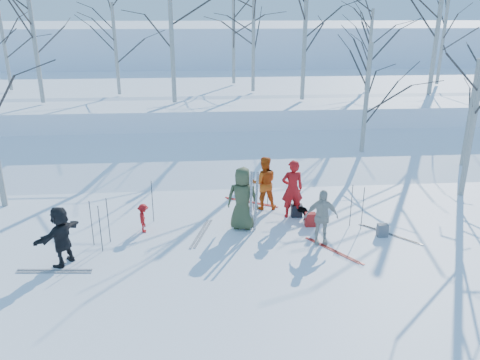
{
  "coord_description": "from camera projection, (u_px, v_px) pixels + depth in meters",
  "views": [
    {
      "loc": [
        -1.07,
        -11.93,
        6.17
      ],
      "look_at": [
        0.0,
        1.5,
        1.3
      ],
      "focal_mm": 35.0,
      "sensor_mm": 36.0,
      "label": 1
    }
  ],
  "objects": [
    {
      "name": "birch_edge_c",
      "position": [
        469.0,
        118.0,
        18.2
      ],
      "size": [
        3.76,
        3.76,
        4.51
      ],
      "primitive_type": null,
      "color": "silver",
      "rests_on": "ground"
    },
    {
      "name": "upright_ski_left",
      "position": [
        251.0,
        201.0,
        13.63
      ],
      "size": [
        0.08,
        0.16,
        1.9
      ],
      "primitive_type": "cube",
      "rotation": [
        0.07,
        0.0,
        0.07
      ],
      "color": "silver",
      "rests_on": "ground"
    },
    {
      "name": "birch_plateau_b",
      "position": [
        4.0,
        44.0,
        24.27
      ],
      "size": [
        3.88,
        3.88,
        4.69
      ],
      "primitive_type": null,
      "color": "silver",
      "rests_on": "snow_plateau"
    },
    {
      "name": "birch_edge_b",
      "position": [
        475.0,
        109.0,
        15.64
      ],
      "size": [
        4.95,
        4.95,
        6.21
      ],
      "primitive_type": null,
      "color": "silver",
      "rests_on": "ground"
    },
    {
      "name": "skier_cream_east",
      "position": [
        321.0,
        217.0,
        12.96
      ],
      "size": [
        0.95,
        0.43,
        1.59
      ],
      "primitive_type": "imported",
      "rotation": [
        0.0,
        0.0,
        -0.04
      ],
      "color": "beige",
      "rests_on": "ground"
    },
    {
      "name": "birch_plateau_d",
      "position": [
        116.0,
        50.0,
        23.01
      ],
      "size": [
        3.67,
        3.67,
        4.38
      ],
      "primitive_type": null,
      "color": "silver",
      "rests_on": "snow_plateau"
    },
    {
      "name": "ski_pair_e",
      "position": [
        251.0,
        202.0,
        16.02
      ],
      "size": [
        1.82,
        2.07,
        0.02
      ],
      "primitive_type": null,
      "rotation": [
        0.0,
        0.0,
        1.06
      ],
      "color": "red",
      "rests_on": "ground"
    },
    {
      "name": "skier_grey_west",
      "position": [
        61.0,
        236.0,
        11.88
      ],
      "size": [
        1.13,
        1.52,
        1.59
      ],
      "primitive_type": "imported",
      "rotation": [
        0.0,
        0.0,
        4.2
      ],
      "color": "black",
      "rests_on": "ground"
    },
    {
      "name": "ski_pole_g",
      "position": [
        254.0,
        191.0,
        15.17
      ],
      "size": [
        0.02,
        0.02,
        1.34
      ],
      "primitive_type": "cylinder",
      "color": "black",
      "rests_on": "ground"
    },
    {
      "name": "ski_pair_d",
      "position": [
        390.0,
        234.0,
        13.72
      ],
      "size": [
        2.09,
        2.1,
        0.02
      ],
      "primitive_type": null,
      "rotation": [
        0.0,
        0.0,
        0.73
      ],
      "color": "silver",
      "rests_on": "ground"
    },
    {
      "name": "backpack_red",
      "position": [
        310.0,
        219.0,
        14.21
      ],
      "size": [
        0.32,
        0.22,
        0.42
      ],
      "primitive_type": "cube",
      "color": "#AF1D1A",
      "rests_on": "ground"
    },
    {
      "name": "ground",
      "position": [
        244.0,
        240.0,
        13.36
      ],
      "size": [
        120.0,
        120.0,
        0.0
      ],
      "primitive_type": "plane",
      "color": "white",
      "rests_on": "ground"
    },
    {
      "name": "birch_plateau_a",
      "position": [
        443.0,
        36.0,
        26.16
      ],
      "size": [
        4.33,
        4.33,
        5.32
      ],
      "primitive_type": null,
      "color": "silver",
      "rests_on": "snow_plateau"
    },
    {
      "name": "birch_plateau_h",
      "position": [
        171.0,
        25.0,
        20.53
      ],
      "size": [
        5.35,
        5.35,
        6.78
      ],
      "primitive_type": null,
      "color": "silver",
      "rests_on": "snow_plateau"
    },
    {
      "name": "ski_pole_a",
      "position": [
        351.0,
        206.0,
        14.04
      ],
      "size": [
        0.02,
        0.02,
        1.34
      ],
      "primitive_type": "cylinder",
      "color": "black",
      "rests_on": "ground"
    },
    {
      "name": "birch_plateau_e",
      "position": [
        440.0,
        14.0,
        22.56
      ],
      "size": [
        5.99,
        5.99,
        7.7
      ],
      "primitive_type": null,
      "color": "silver",
      "rests_on": "snow_plateau"
    },
    {
      "name": "birch_edge_e",
      "position": [
        366.0,
        107.0,
        18.85
      ],
      "size": [
        4.14,
        4.14,
        5.05
      ],
      "primitive_type": null,
      "color": "silver",
      "rests_on": "ground"
    },
    {
      "name": "birch_plateau_i",
      "position": [
        33.0,
        33.0,
        20.56
      ],
      "size": [
        4.91,
        4.91,
        6.16
      ],
      "primitive_type": null,
      "color": "silver",
      "rests_on": "snow_plateau"
    },
    {
      "name": "backpack_dark",
      "position": [
        297.0,
        211.0,
        14.86
      ],
      "size": [
        0.34,
        0.24,
        0.4
      ],
      "primitive_type": "cube",
      "color": "black",
      "rests_on": "ground"
    },
    {
      "name": "ski_pole_b",
      "position": [
        152.0,
        201.0,
        14.36
      ],
      "size": [
        0.02,
        0.02,
        1.34
      ],
      "primitive_type": "cylinder",
      "color": "black",
      "rests_on": "ground"
    },
    {
      "name": "ski_pole_d",
      "position": [
        251.0,
        192.0,
        15.14
      ],
      "size": [
        0.02,
        0.02,
        1.34
      ],
      "primitive_type": "cylinder",
      "color": "black",
      "rests_on": "ground"
    },
    {
      "name": "skier_olive_center",
      "position": [
        242.0,
        199.0,
        13.81
      ],
      "size": [
        1.05,
        0.81,
        1.92
      ],
      "primitive_type": "imported",
      "rotation": [
        0.0,
        0.0,
        2.9
      ],
      "color": "#3B4529",
      "rests_on": "ground"
    },
    {
      "name": "ski_pole_i",
      "position": [
        363.0,
        208.0,
        13.85
      ],
      "size": [
        0.02,
        0.02,
        1.34
      ],
      "primitive_type": "cylinder",
      "color": "black",
      "rests_on": "ground"
    },
    {
      "name": "upright_ski_right",
      "position": [
        256.0,
        202.0,
        13.61
      ],
      "size": [
        0.13,
        0.23,
        1.89
      ],
      "primitive_type": "cube",
      "rotation": [
        0.1,
        0.0,
        0.31
      ],
      "color": "silver",
      "rests_on": "ground"
    },
    {
      "name": "snow_ramp",
      "position": [
        230.0,
        162.0,
        19.87
      ],
      "size": [
        70.0,
        9.49,
        4.12
      ],
      "primitive_type": "cube",
      "rotation": [
        0.3,
        0.0,
        0.0
      ],
      "color": "white",
      "rests_on": "ground"
    },
    {
      "name": "birch_plateau_g",
      "position": [
        253.0,
        42.0,
        23.84
      ],
      "size": [
        4.09,
        4.09,
        4.98
      ],
      "primitive_type": null,
      "color": "silver",
      "rests_on": "snow_plateau"
    },
    {
      "name": "ski_pole_h",
      "position": [
        100.0,
        229.0,
        12.53
      ],
      "size": [
        0.02,
        0.02,
        1.34
      ],
      "primitive_type": "cylinder",
      "color": "black",
      "rests_on": "ground"
    },
    {
      "name": "ski_pair_b",
      "position": [
        201.0,
        233.0,
        13.76
      ],
      "size": [
        1.19,
        2.0,
        0.02
      ],
      "primitive_type": null,
      "rotation": [
        0.0,
        0.0,
        -0.27
      ],
      "color": "silver",
      "rests_on": "ground"
    },
    {
      "name": "snow_plateau",
      "position": [
        220.0,
        100.0,
        28.96
      ],
      "size": [
        70.0,
        18.0,
        2.2
      ],
      "primitive_type": "cube",
      "color": "white",
      "rests_on": "ground"
    },
    {
      "name": "far_hill",
      "position": [
        212.0,
        54.0,
        48.3
      ],
      "size": [
        90.0,
        30.0,
        6.0
      ],
      "primitive_type": "cube",
      "color": "white",
      "rests_on": "ground"
    },
    {
      "name": "ski_pair_c",
      "position": [
        334.0,
        250.0,
        12.78
      ],
      "size": [
        1.98,
        2.09,
        0.02
      ],
      "primitive_type": null,
      "rotation": [
        0.0,
        0.0,
        0.6
      ],
      "color": "red",
      "rests_on": "ground"
    },
    {
      "name": "ski_pole_e",
      "position": [
        268.0,
        186.0,
        15.6
      ],
      "size": [
        0.02,
        0.02,
        1.34
      ],
      "primitive_type": "cylinder",
      "color": "black",
      "rests_on": "ground"
    },
    {
      "name": "skier_red_north",
      "position": [
        292.0,
        189.0,
        14.6
      ],
      "size": [
        0.71,
        0.48,
        1.89
      ],
      "primitive_type": "imported",
      "rotation": [
        0.0,
        0.0,
        3.19
      ],
      "color": "#B21012",
      "rests_on": "ground"
    },
    {
      "name": "birch_plateau_j",
      "position": [
        234.0,
        34.0,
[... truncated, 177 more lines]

